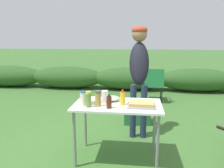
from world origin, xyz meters
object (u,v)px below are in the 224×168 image
bbq_sauce_bottle (109,101)px  paper_cup_stack (105,97)px  spice_jar (98,99)px  mixing_bowl (112,98)px  food_tray (141,104)px  cooler_box (137,114)px  folding_table (117,110)px  mustard_bottle (123,97)px  mayo_bottle (83,98)px  standing_person_in_navy_coat (139,64)px  camp_chair_green_behind_table (154,83)px  plate_stack (92,101)px  relish_jar (89,99)px

bbq_sauce_bottle → paper_cup_stack: bearing=112.7°
spice_jar → mixing_bowl: bearing=62.9°
food_tray → spice_jar: size_ratio=1.78×
paper_cup_stack → cooler_box: bearing=72.0°
mixing_bowl → paper_cup_stack: bearing=-117.8°
folding_table → spice_jar: 0.31m
spice_jar → paper_cup_stack: bearing=63.7°
mustard_bottle → spice_jar: 0.31m
food_tray → mixing_bowl: mixing_bowl is taller
bbq_sauce_bottle → mayo_bottle: (-0.33, 0.08, 0.01)m
bbq_sauce_bottle → cooler_box: (0.33, 1.45, -0.65)m
bbq_sauce_bottle → standing_person_in_navy_coat: 1.09m
food_tray → cooler_box: size_ratio=0.67×
mustard_bottle → folding_table: bearing=159.2°
food_tray → standing_person_in_navy_coat: (-0.04, 0.86, 0.38)m
food_tray → standing_person_in_navy_coat: 0.94m
bbq_sauce_bottle → cooler_box: 1.62m
mixing_bowl → camp_chair_green_behind_table: size_ratio=0.26×
folding_table → mixing_bowl: bearing=122.4°
mayo_bottle → spice_jar: 0.19m
paper_cup_stack → mustard_bottle: 0.23m
mayo_bottle → camp_chair_green_behind_table: bearing=69.8°
folding_table → cooler_box: size_ratio=2.20×
mayo_bottle → plate_stack: bearing=56.8°
bbq_sauce_bottle → folding_table: bearing=64.9°
mayo_bottle → standing_person_in_navy_coat: 1.17m
paper_cup_stack → folding_table: bearing=-3.6°
food_tray → camp_chair_green_behind_table: camp_chair_green_behind_table is taller
mixing_bowl → cooler_box: 1.32m
plate_stack → cooler_box: (0.58, 1.24, -0.59)m
bbq_sauce_bottle → standing_person_in_navy_coat: (0.34, 0.98, 0.33)m
food_tray → standing_person_in_navy_coat: size_ratio=0.19×
folding_table → plate_stack: plate_stack is taller
paper_cup_stack → standing_person_in_navy_coat: size_ratio=0.09×
standing_person_in_navy_coat → mixing_bowl: bearing=-120.7°
spice_jar → bbq_sauce_bottle: bearing=-23.0°
plate_stack → paper_cup_stack: (0.17, -0.02, 0.06)m
camp_chair_green_behind_table → cooler_box: 1.57m
mayo_bottle → spice_jar: bearing=-4.9°
standing_person_in_navy_coat → paper_cup_stack: bearing=-120.6°
food_tray → paper_cup_stack: paper_cup_stack is taller
plate_stack → paper_cup_stack: size_ratio=1.41×
mayo_bottle → cooler_box: mayo_bottle is taller
mixing_bowl → paper_cup_stack: size_ratio=1.33×
paper_cup_stack → mixing_bowl: bearing=62.2°
folding_table → relish_jar: (-0.33, -0.16, 0.17)m
plate_stack → paper_cup_stack: paper_cup_stack is taller
camp_chair_green_behind_table → cooler_box: size_ratio=1.66×
folding_table → paper_cup_stack: bearing=176.4°
folding_table → mayo_bottle: mayo_bottle is taller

